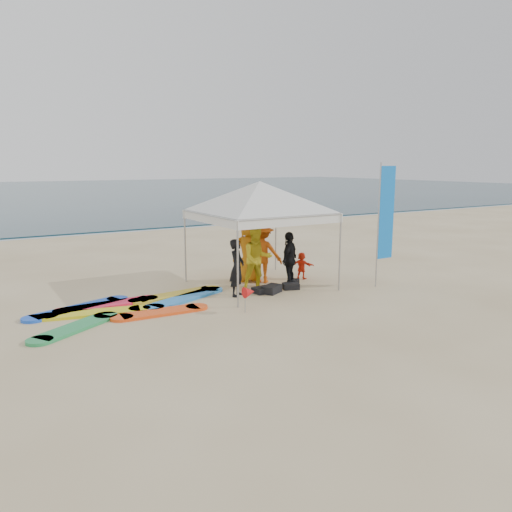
{
  "coord_description": "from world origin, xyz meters",
  "views": [
    {
      "loc": [
        -6.98,
        -8.27,
        3.55
      ],
      "look_at": [
        -0.43,
        2.6,
        1.2
      ],
      "focal_mm": 35.0,
      "sensor_mm": 36.0,
      "label": 1
    }
  ],
  "objects_px": {
    "person_orange_a": "(262,253)",
    "canopy_tent": "(260,182)",
    "person_orange_b": "(248,251)",
    "marker_pennant": "(249,292)",
    "person_black_b": "(289,259)",
    "surfboard_spread": "(128,307)",
    "feather_flag": "(385,214)",
    "person_seated": "(302,266)",
    "person_black_a": "(237,268)",
    "person_yellow": "(257,259)"
  },
  "relations": [
    {
      "from": "person_orange_b",
      "to": "feather_flag",
      "type": "height_order",
      "value": "feather_flag"
    },
    {
      "from": "person_yellow",
      "to": "person_seated",
      "type": "height_order",
      "value": "person_yellow"
    },
    {
      "from": "person_seated",
      "to": "marker_pennant",
      "type": "bearing_deg",
      "value": 98.61
    },
    {
      "from": "person_black_a",
      "to": "person_black_b",
      "type": "height_order",
      "value": "person_black_b"
    },
    {
      "from": "person_black_b",
      "to": "person_orange_b",
      "type": "distance_m",
      "value": 1.39
    },
    {
      "from": "person_yellow",
      "to": "person_black_b",
      "type": "bearing_deg",
      "value": 3.49
    },
    {
      "from": "person_black_b",
      "to": "person_black_a",
      "type": "bearing_deg",
      "value": -30.89
    },
    {
      "from": "person_orange_a",
      "to": "canopy_tent",
      "type": "relative_size",
      "value": 0.39
    },
    {
      "from": "person_orange_a",
      "to": "person_seated",
      "type": "bearing_deg",
      "value": -147.57
    },
    {
      "from": "person_yellow",
      "to": "feather_flag",
      "type": "distance_m",
      "value": 3.93
    },
    {
      "from": "person_orange_b",
      "to": "marker_pennant",
      "type": "relative_size",
      "value": 2.98
    },
    {
      "from": "person_yellow",
      "to": "person_orange_a",
      "type": "xyz_separation_m",
      "value": [
        0.6,
        0.68,
        0.01
      ]
    },
    {
      "from": "person_black_b",
      "to": "canopy_tent",
      "type": "relative_size",
      "value": 0.35
    },
    {
      "from": "person_black_b",
      "to": "surfboard_spread",
      "type": "height_order",
      "value": "person_black_b"
    },
    {
      "from": "person_seated",
      "to": "canopy_tent",
      "type": "distance_m",
      "value": 3.09
    },
    {
      "from": "person_black_a",
      "to": "surfboard_spread",
      "type": "bearing_deg",
      "value": 130.88
    },
    {
      "from": "person_seated",
      "to": "canopy_tent",
      "type": "height_order",
      "value": "canopy_tent"
    },
    {
      "from": "person_yellow",
      "to": "person_seated",
      "type": "xyz_separation_m",
      "value": [
        1.89,
        0.45,
        -0.48
      ]
    },
    {
      "from": "person_black_a",
      "to": "person_yellow",
      "type": "relative_size",
      "value": 0.87
    },
    {
      "from": "person_orange_b",
      "to": "surfboard_spread",
      "type": "distance_m",
      "value": 4.29
    },
    {
      "from": "surfboard_spread",
      "to": "canopy_tent",
      "type": "bearing_deg",
      "value": 4.62
    },
    {
      "from": "person_yellow",
      "to": "marker_pennant",
      "type": "height_order",
      "value": "person_yellow"
    },
    {
      "from": "feather_flag",
      "to": "person_seated",
      "type": "bearing_deg",
      "value": 128.14
    },
    {
      "from": "person_orange_a",
      "to": "canopy_tent",
      "type": "height_order",
      "value": "canopy_tent"
    },
    {
      "from": "person_black_a",
      "to": "person_seated",
      "type": "height_order",
      "value": "person_black_a"
    },
    {
      "from": "person_orange_a",
      "to": "feather_flag",
      "type": "xyz_separation_m",
      "value": [
        2.83,
        -2.18,
        1.2
      ]
    },
    {
      "from": "feather_flag",
      "to": "canopy_tent",
      "type": "bearing_deg",
      "value": 149.54
    },
    {
      "from": "person_black_b",
      "to": "surfboard_spread",
      "type": "xyz_separation_m",
      "value": [
        -4.74,
        0.2,
        -0.78
      ]
    },
    {
      "from": "canopy_tent",
      "to": "surfboard_spread",
      "type": "relative_size",
      "value": 0.91
    },
    {
      "from": "person_yellow",
      "to": "marker_pennant",
      "type": "bearing_deg",
      "value": -111.96
    },
    {
      "from": "person_black_b",
      "to": "surfboard_spread",
      "type": "bearing_deg",
      "value": -37.37
    },
    {
      "from": "person_yellow",
      "to": "feather_flag",
      "type": "relative_size",
      "value": 0.5
    },
    {
      "from": "person_black_b",
      "to": "feather_flag",
      "type": "height_order",
      "value": "feather_flag"
    },
    {
      "from": "person_black_b",
      "to": "canopy_tent",
      "type": "distance_m",
      "value": 2.4
    },
    {
      "from": "person_black_b",
      "to": "person_seated",
      "type": "relative_size",
      "value": 1.93
    },
    {
      "from": "person_seated",
      "to": "marker_pennant",
      "type": "height_order",
      "value": "person_seated"
    },
    {
      "from": "person_orange_b",
      "to": "person_seated",
      "type": "relative_size",
      "value": 2.25
    },
    {
      "from": "person_orange_a",
      "to": "feather_flag",
      "type": "bearing_deg",
      "value": -175.03
    },
    {
      "from": "feather_flag",
      "to": "marker_pennant",
      "type": "height_order",
      "value": "feather_flag"
    },
    {
      "from": "person_seated",
      "to": "canopy_tent",
      "type": "bearing_deg",
      "value": 67.44
    },
    {
      "from": "person_black_a",
      "to": "person_yellow",
      "type": "xyz_separation_m",
      "value": [
        0.83,
        0.31,
        0.12
      ]
    },
    {
      "from": "person_black_b",
      "to": "feather_flag",
      "type": "xyz_separation_m",
      "value": [
        2.44,
        -1.32,
        1.31
      ]
    },
    {
      "from": "surfboard_spread",
      "to": "person_black_a",
      "type": "bearing_deg",
      "value": -6.39
    },
    {
      "from": "person_seated",
      "to": "marker_pennant",
      "type": "distance_m",
      "value": 3.9
    },
    {
      "from": "feather_flag",
      "to": "surfboard_spread",
      "type": "xyz_separation_m",
      "value": [
        -7.19,
        1.52,
        -2.08
      ]
    },
    {
      "from": "person_black_a",
      "to": "marker_pennant",
      "type": "distance_m",
      "value": 1.57
    },
    {
      "from": "person_orange_a",
      "to": "person_orange_b",
      "type": "xyz_separation_m",
      "value": [
        -0.29,
        0.35,
        0.03
      ]
    },
    {
      "from": "person_black_a",
      "to": "feather_flag",
      "type": "xyz_separation_m",
      "value": [
        4.26,
        -1.19,
        1.34
      ]
    },
    {
      "from": "person_orange_b",
      "to": "marker_pennant",
      "type": "distance_m",
      "value": 3.28
    },
    {
      "from": "person_seated",
      "to": "canopy_tent",
      "type": "xyz_separation_m",
      "value": [
        -1.61,
        -0.1,
        2.63
      ]
    }
  ]
}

